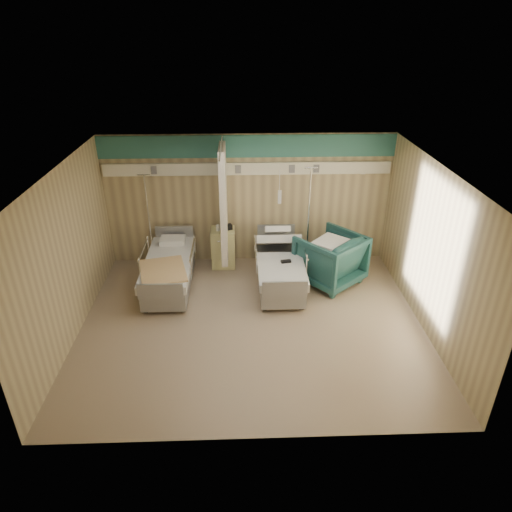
# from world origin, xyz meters

# --- Properties ---
(ground) EXTENTS (6.00, 5.00, 0.00)m
(ground) POSITION_xyz_m (0.00, 0.00, 0.00)
(ground) COLOR #87725D
(ground) RESTS_ON ground
(room_walls) EXTENTS (6.04, 5.04, 2.82)m
(room_walls) POSITION_xyz_m (-0.03, 0.25, 1.86)
(room_walls) COLOR tan
(room_walls) RESTS_ON ground
(bed_right) EXTENTS (1.00, 2.16, 0.63)m
(bed_right) POSITION_xyz_m (0.60, 1.30, 0.32)
(bed_right) COLOR silver
(bed_right) RESTS_ON ground
(bed_left) EXTENTS (1.00, 2.16, 0.63)m
(bed_left) POSITION_xyz_m (-1.60, 1.30, 0.32)
(bed_left) COLOR silver
(bed_left) RESTS_ON ground
(bedside_cabinet) EXTENTS (0.50, 0.48, 0.85)m
(bedside_cabinet) POSITION_xyz_m (-0.55, 2.20, 0.42)
(bedside_cabinet) COLOR #D4CE84
(bedside_cabinet) RESTS_ON ground
(visitor_armchair) EXTENTS (1.60, 1.60, 1.05)m
(visitor_armchair) POSITION_xyz_m (1.62, 1.42, 0.52)
(visitor_armchair) COLOR #1D4A49
(visitor_armchair) RESTS_ON ground
(waffle_blanket) EXTENTS (0.85, 0.85, 0.07)m
(waffle_blanket) POSITION_xyz_m (1.62, 1.39, 1.08)
(waffle_blanket) COLOR white
(waffle_blanket) RESTS_ON visitor_armchair
(iv_stand_right) EXTENTS (0.40, 0.40, 2.25)m
(iv_stand_right) POSITION_xyz_m (1.23, 2.00, 0.46)
(iv_stand_right) COLOR silver
(iv_stand_right) RESTS_ON ground
(iv_stand_left) EXTENTS (0.37, 0.37, 2.08)m
(iv_stand_left) POSITION_xyz_m (-2.08, 2.22, 0.43)
(iv_stand_left) COLOR silver
(iv_stand_left) RESTS_ON ground
(call_remote) EXTENTS (0.21, 0.12, 0.04)m
(call_remote) POSITION_xyz_m (0.70, 1.11, 0.65)
(call_remote) COLOR black
(call_remote) RESTS_ON bed_right
(tan_blanket) EXTENTS (1.03, 1.18, 0.04)m
(tan_blanket) POSITION_xyz_m (-1.63, 0.84, 0.65)
(tan_blanket) COLOR #DAB76F
(tan_blanket) RESTS_ON bed_left
(toiletry_bag) EXTENTS (0.23, 0.19, 0.11)m
(toiletry_bag) POSITION_xyz_m (-0.45, 2.21, 0.90)
(toiletry_bag) COLOR black
(toiletry_bag) RESTS_ON bedside_cabinet
(white_cup) EXTENTS (0.10, 0.10, 0.12)m
(white_cup) POSITION_xyz_m (-0.64, 2.16, 0.91)
(white_cup) COLOR white
(white_cup) RESTS_ON bedside_cabinet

